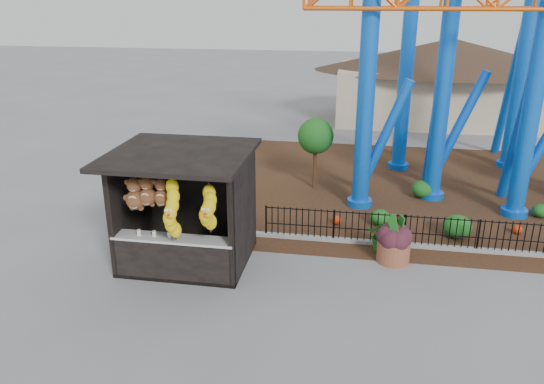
% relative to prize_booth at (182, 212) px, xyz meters
% --- Properties ---
extents(ground, '(120.00, 120.00, 0.00)m').
position_rel_prize_booth_xyz_m(ground, '(3.00, -0.90, -1.53)').
color(ground, slate).
rests_on(ground, ground).
extents(mulch_bed, '(18.00, 12.00, 0.02)m').
position_rel_prize_booth_xyz_m(mulch_bed, '(7.00, 7.10, -1.53)').
color(mulch_bed, '#331E11').
rests_on(mulch_bed, ground).
extents(curb, '(18.00, 0.18, 0.12)m').
position_rel_prize_booth_xyz_m(curb, '(7.00, 2.10, -1.47)').
color(curb, gray).
rests_on(curb, ground).
extents(prize_booth, '(3.50, 3.40, 3.12)m').
position_rel_prize_booth_xyz_m(prize_booth, '(0.00, 0.00, 0.00)').
color(prize_booth, black).
rests_on(prize_booth, ground).
extents(picket_fence, '(12.20, 0.06, 1.00)m').
position_rel_prize_booth_xyz_m(picket_fence, '(7.90, 2.10, -1.03)').
color(picket_fence, black).
rests_on(picket_fence, ground).
extents(roller_coaster, '(11.00, 6.37, 10.82)m').
position_rel_prize_booth_xyz_m(roller_coaster, '(8.12, 7.33, 4.91)').
color(roller_coaster, blue).
rests_on(roller_coaster, ground).
extents(terracotta_planter, '(1.07, 1.07, 0.60)m').
position_rel_prize_booth_xyz_m(terracotta_planter, '(5.47, 1.17, -1.24)').
color(terracotta_planter, brown).
rests_on(terracotta_planter, ground).
extents(planter_foliage, '(0.70, 0.70, 0.64)m').
position_rel_prize_booth_xyz_m(planter_foliage, '(5.47, 1.17, -0.62)').
color(planter_foliage, '#37161F').
rests_on(planter_foliage, terracotta_planter).
extents(potted_plant, '(0.94, 0.84, 0.94)m').
position_rel_prize_booth_xyz_m(potted_plant, '(5.20, 1.74, -1.06)').
color(potted_plant, '#26581A').
rests_on(potted_plant, ground).
extents(landscaping, '(8.03, 4.04, 0.68)m').
position_rel_prize_booth_xyz_m(landscaping, '(7.63, 4.32, -1.24)').
color(landscaping, '#185017').
rests_on(landscaping, mulch_bed).
extents(pavilion, '(15.00, 15.00, 4.80)m').
position_rel_prize_booth_xyz_m(pavilion, '(9.00, 19.10, 1.53)').
color(pavilion, '#BFAD8C').
rests_on(pavilion, ground).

